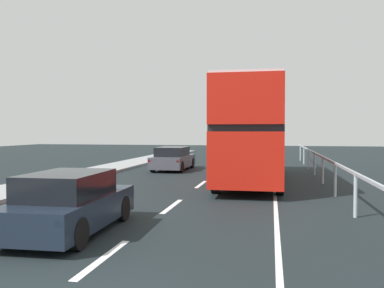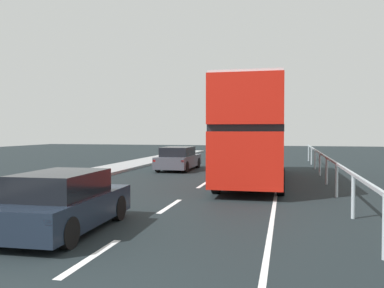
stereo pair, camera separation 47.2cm
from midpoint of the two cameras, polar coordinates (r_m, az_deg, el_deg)
name	(u,v)px [view 1 (the left image)]	position (r m, az deg, el deg)	size (l,w,h in m)	color
lane_paint_markings	(237,204)	(12.94, 5.37, -8.49)	(3.28, 46.00, 0.01)	silver
bridge_side_railing	(344,174)	(13.31, 19.77, -4.07)	(0.10, 42.00, 1.22)	#AAB7BF
double_decker_bus_red	(252,131)	(18.82, 7.74, 1.88)	(2.70, 11.08, 4.36)	red
hatchback_car_near	(70,204)	(9.77, -18.18, -8.01)	(1.85, 4.07, 1.39)	#192231
sedan_car_ahead	(173,159)	(24.01, -3.25, -2.10)	(1.89, 4.36, 1.38)	#454954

